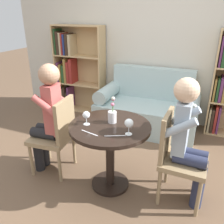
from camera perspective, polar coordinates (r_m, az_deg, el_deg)
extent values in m
plane|color=brown|center=(2.71, -0.42, -16.98)|extent=(16.00, 16.00, 0.00)
cube|color=beige|center=(3.93, 11.06, 17.06)|extent=(5.20, 0.05, 2.70)
cylinder|color=black|center=(2.31, -0.48, -3.58)|extent=(0.80, 0.80, 0.03)
cylinder|color=black|center=(2.49, -0.45, -10.69)|extent=(0.09, 0.09, 0.66)
cylinder|color=black|center=(2.70, -0.43, -16.74)|extent=(0.40, 0.40, 0.03)
cube|color=#A8C1C1|center=(3.78, 8.20, -1.01)|extent=(1.52, 0.80, 0.42)
cube|color=#A8C1C1|center=(3.91, 9.81, 6.94)|extent=(1.30, 0.16, 0.50)
cylinder|color=#A8C1C1|center=(3.86, -0.95, 4.85)|extent=(0.22, 0.72, 0.22)
cylinder|color=#A8C1C1|center=(3.57, 18.65, 2.06)|extent=(0.22, 0.72, 0.22)
cube|color=tan|center=(4.45, -6.94, 10.33)|extent=(0.91, 0.02, 1.53)
cube|color=tan|center=(4.57, -12.68, 10.30)|extent=(0.02, 0.28, 1.53)
cube|color=tan|center=(4.14, -2.37, 9.50)|extent=(0.02, 0.28, 1.53)
cube|color=tan|center=(4.57, -7.27, 0.73)|extent=(0.87, 0.28, 0.02)
cube|color=tan|center=(4.40, -7.60, 6.78)|extent=(0.87, 0.28, 0.02)
cube|color=tan|center=(4.29, -7.96, 13.22)|extent=(0.87, 0.28, 0.02)
cube|color=tan|center=(4.23, -8.36, 19.92)|extent=(0.87, 0.28, 0.02)
cube|color=#234723|center=(4.70, -11.69, 3.47)|extent=(0.03, 0.23, 0.34)
cube|color=tan|center=(4.67, -11.27, 3.58)|extent=(0.03, 0.23, 0.37)
cube|color=#332319|center=(4.64, -10.82, 3.68)|extent=(0.04, 0.23, 0.40)
cube|color=#332319|center=(4.63, -10.27, 3.09)|extent=(0.04, 0.23, 0.31)
cube|color=#602D5B|center=(4.60, -9.88, 3.61)|extent=(0.03, 0.23, 0.41)
cube|color=#602D5B|center=(4.56, -12.22, 9.53)|extent=(0.03, 0.23, 0.36)
cube|color=olive|center=(4.54, -11.71, 9.28)|extent=(0.05, 0.23, 0.33)
cube|color=#234723|center=(4.51, -11.09, 9.15)|extent=(0.05, 0.23, 0.31)
cube|color=olive|center=(4.47, -10.60, 9.84)|extent=(0.04, 0.23, 0.43)
cube|color=maroon|center=(4.44, -9.98, 9.48)|extent=(0.05, 0.23, 0.38)
cube|color=maroon|center=(4.40, -9.33, 9.79)|extent=(0.05, 0.23, 0.44)
cube|color=#234723|center=(4.47, -12.85, 16.22)|extent=(0.03, 0.23, 0.43)
cube|color=#332319|center=(4.44, -12.29, 15.96)|extent=(0.05, 0.23, 0.39)
cube|color=tan|center=(4.41, -11.71, 15.85)|extent=(0.04, 0.23, 0.37)
cube|color=maroon|center=(4.40, -11.31, 15.82)|extent=(0.03, 0.23, 0.37)
cube|color=navy|center=(4.38, -10.85, 15.68)|extent=(0.03, 0.23, 0.35)
cube|color=#332319|center=(4.35, -10.24, 15.78)|extent=(0.05, 0.23, 0.36)
cube|color=tan|center=(4.32, -9.58, 15.67)|extent=(0.04, 0.23, 0.35)
cube|color=tan|center=(3.77, 23.05, 6.29)|extent=(0.02, 0.28, 1.53)
cube|color=tan|center=(3.95, 22.37, -1.51)|extent=(0.03, 0.23, 0.38)
cube|color=#332319|center=(3.95, 22.94, -1.62)|extent=(0.04, 0.23, 0.37)
cube|color=maroon|center=(3.94, 23.64, -1.36)|extent=(0.04, 0.23, 0.43)
cube|color=#602D5B|center=(3.95, 24.22, -1.48)|extent=(0.03, 0.23, 0.42)
cube|color=olive|center=(3.79, 23.47, 5.13)|extent=(0.03, 0.23, 0.33)
cube|color=#234723|center=(3.79, 24.10, 5.07)|extent=(0.03, 0.23, 0.34)
cube|color=#602D5B|center=(3.79, 24.77, 5.12)|extent=(0.04, 0.23, 0.36)
cube|color=#602D5B|center=(3.67, 24.84, 13.13)|extent=(0.03, 0.23, 0.41)
cylinder|color=#937A56|center=(3.11, -15.07, -7.53)|extent=(0.04, 0.04, 0.40)
cylinder|color=#937A56|center=(2.86, -18.84, -10.91)|extent=(0.04, 0.04, 0.40)
cylinder|color=#937A56|center=(2.95, -9.09, -8.77)|extent=(0.04, 0.04, 0.40)
cylinder|color=#937A56|center=(2.69, -12.48, -12.55)|extent=(0.04, 0.04, 0.40)
cube|color=#937A56|center=(2.78, -14.32, -5.96)|extent=(0.46, 0.46, 0.05)
cube|color=#937A56|center=(2.58, -11.24, -1.82)|extent=(0.07, 0.38, 0.45)
cylinder|color=#937A56|center=(2.38, 20.05, -19.00)|extent=(0.04, 0.04, 0.40)
cylinder|color=#937A56|center=(2.66, 20.82, -14.06)|extent=(0.04, 0.04, 0.40)
cylinder|color=#937A56|center=(2.40, 11.22, -17.38)|extent=(0.04, 0.04, 0.40)
cylinder|color=#937A56|center=(2.68, 13.08, -12.69)|extent=(0.04, 0.04, 0.40)
cube|color=#937A56|center=(2.39, 16.91, -11.47)|extent=(0.43, 0.43, 0.05)
cube|color=#937A56|center=(2.28, 12.93, -5.41)|extent=(0.05, 0.38, 0.45)
cylinder|color=black|center=(2.99, -16.11, -8.35)|extent=(0.11, 0.11, 0.45)
cylinder|color=black|center=(2.92, -17.27, -9.39)|extent=(0.11, 0.11, 0.45)
cylinder|color=black|center=(2.81, -14.83, -4.00)|extent=(0.31, 0.14, 0.11)
cylinder|color=black|center=(2.73, -16.03, -4.99)|extent=(0.31, 0.14, 0.11)
cube|color=#B2514C|center=(2.59, -14.01, 0.61)|extent=(0.14, 0.21, 0.55)
cylinder|color=#B2514C|center=(2.67, -12.73, 3.41)|extent=(0.29, 0.10, 0.23)
cylinder|color=#B2514C|center=(2.46, -15.79, 1.33)|extent=(0.29, 0.10, 0.23)
sphere|color=tan|center=(2.48, -14.87, 8.79)|extent=(0.21, 0.21, 0.21)
cylinder|color=#282D47|center=(2.46, 19.97, -16.67)|extent=(0.11, 0.11, 0.45)
cylinder|color=#282D47|center=(2.55, 20.23, -15.16)|extent=(0.11, 0.11, 0.45)
cylinder|color=#282D47|center=(2.30, 18.17, -10.92)|extent=(0.30, 0.12, 0.11)
cylinder|color=#282D47|center=(2.40, 18.51, -9.52)|extent=(0.30, 0.12, 0.11)
cube|color=#93A3B2|center=(2.23, 16.40, -4.00)|extent=(0.13, 0.20, 0.52)
cylinder|color=#93A3B2|center=(2.07, 16.05, -3.70)|extent=(0.29, 0.08, 0.23)
cylinder|color=#93A3B2|center=(2.32, 17.13, -0.90)|extent=(0.29, 0.08, 0.23)
sphere|color=beige|center=(2.09, 17.53, 5.01)|extent=(0.22, 0.22, 0.22)
cylinder|color=white|center=(2.34, -6.12, -2.92)|extent=(0.06, 0.06, 0.00)
cylinder|color=white|center=(2.32, -6.16, -2.11)|extent=(0.01, 0.01, 0.07)
sphere|color=white|center=(2.29, -6.23, -0.69)|extent=(0.07, 0.07, 0.07)
sphere|color=#E58E75|center=(2.30, -6.22, -0.89)|extent=(0.05, 0.05, 0.05)
cylinder|color=white|center=(2.15, 4.02, -5.29)|extent=(0.06, 0.06, 0.00)
cylinder|color=white|center=(2.13, 4.05, -4.36)|extent=(0.01, 0.01, 0.07)
sphere|color=white|center=(2.10, 4.11, -2.68)|extent=(0.08, 0.08, 0.08)
sphere|color=maroon|center=(2.11, 4.10, -2.92)|extent=(0.06, 0.06, 0.06)
cylinder|color=silver|center=(2.34, 0.06, -1.21)|extent=(0.09, 0.09, 0.12)
cylinder|color=#4C7A42|center=(2.30, 0.37, 1.69)|extent=(0.01, 0.01, 0.14)
sphere|color=silver|center=(2.27, 0.37, 3.28)|extent=(0.04, 0.04, 0.04)
cylinder|color=#4C7A42|center=(2.30, 0.20, 1.67)|extent=(0.01, 0.01, 0.13)
sphere|color=#D16684|center=(2.28, 0.20, 3.18)|extent=(0.04, 0.04, 0.04)
cylinder|color=#4C7A42|center=(2.30, 0.10, 0.93)|extent=(0.01, 0.01, 0.08)
sphere|color=#D16684|center=(2.28, 0.10, 1.83)|extent=(0.04, 0.04, 0.04)
cube|color=silver|center=(2.12, 0.73, -5.73)|extent=(0.18, 0.09, 0.00)
cube|color=silver|center=(2.18, -5.45, -5.01)|extent=(0.19, 0.06, 0.00)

